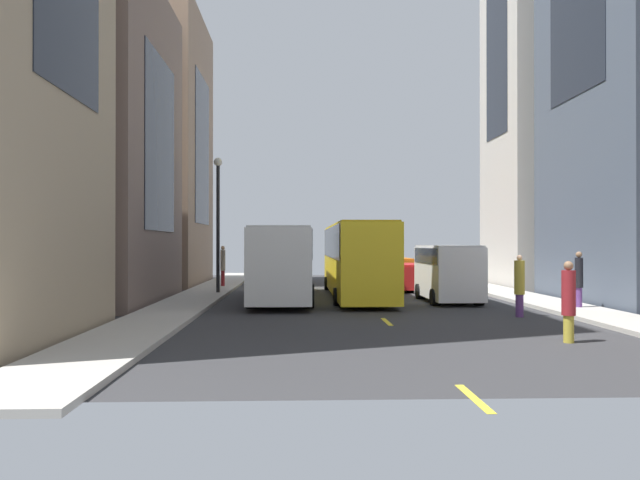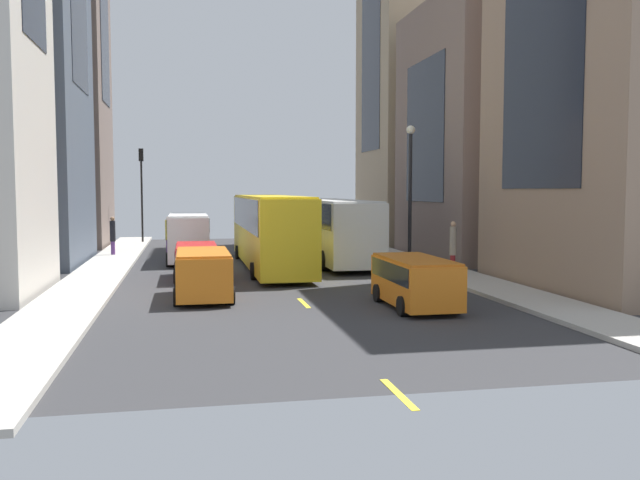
{
  "view_description": "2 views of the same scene",
  "coord_description": "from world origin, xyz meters",
  "px_view_note": "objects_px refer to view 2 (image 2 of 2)",
  "views": [
    {
      "loc": [
        -3.03,
        -31.67,
        2.66
      ],
      "look_at": [
        -1.75,
        3.7,
        2.86
      ],
      "focal_mm": 35.27,
      "sensor_mm": 36.0,
      "label": 1
    },
    {
      "loc": [
        3.91,
        33.01,
        3.87
      ],
      "look_at": [
        -1.9,
        3.81,
        1.66
      ],
      "focal_mm": 37.85,
      "sensor_mm": 36.0,
      "label": 2
    }
  ],
  "objects_px": {
    "pedestrian_waiting_curb": "(453,246)",
    "traffic_light_near_corner": "(141,178)",
    "car_red_1": "(197,259)",
    "pedestrian_walking_far": "(113,234)",
    "delivery_van_white": "(188,235)",
    "pedestrian_crossing_mid": "(182,229)",
    "streetcar_yellow": "(269,225)",
    "car_orange_0": "(203,271)",
    "city_bus_white": "(332,225)",
    "car_orange_2": "(415,278)",
    "pedestrian_crossing_near": "(168,234)"
  },
  "relations": [
    {
      "from": "streetcar_yellow",
      "to": "car_orange_2",
      "type": "relative_size",
      "value": 3.34
    },
    {
      "from": "streetcar_yellow",
      "to": "pedestrian_waiting_curb",
      "type": "xyz_separation_m",
      "value": [
        -7.3,
        5.92,
        -0.69
      ]
    },
    {
      "from": "car_orange_2",
      "to": "pedestrian_waiting_curb",
      "type": "height_order",
      "value": "pedestrian_waiting_curb"
    },
    {
      "from": "streetcar_yellow",
      "to": "delivery_van_white",
      "type": "xyz_separation_m",
      "value": [
        3.95,
        -2.99,
        -0.61
      ]
    },
    {
      "from": "delivery_van_white",
      "to": "pedestrian_crossing_mid",
      "type": "relative_size",
      "value": 2.46
    },
    {
      "from": "car_red_1",
      "to": "pedestrian_crossing_mid",
      "type": "bearing_deg",
      "value": -87.7
    },
    {
      "from": "pedestrian_waiting_curb",
      "to": "delivery_van_white",
      "type": "bearing_deg",
      "value": -99.54
    },
    {
      "from": "pedestrian_waiting_curb",
      "to": "pedestrian_walking_far",
      "type": "relative_size",
      "value": 1.08
    },
    {
      "from": "city_bus_white",
      "to": "traffic_light_near_corner",
      "type": "distance_m",
      "value": 18.52
    },
    {
      "from": "car_orange_0",
      "to": "delivery_van_white",
      "type": "bearing_deg",
      "value": -87.84
    },
    {
      "from": "pedestrian_waiting_curb",
      "to": "traffic_light_near_corner",
      "type": "bearing_deg",
      "value": -118.43
    },
    {
      "from": "city_bus_white",
      "to": "delivery_van_white",
      "type": "relative_size",
      "value": 2.26
    },
    {
      "from": "city_bus_white",
      "to": "car_orange_2",
      "type": "relative_size",
      "value": 2.81
    },
    {
      "from": "traffic_light_near_corner",
      "to": "pedestrian_waiting_curb",
      "type": "bearing_deg",
      "value": 122.71
    },
    {
      "from": "car_red_1",
      "to": "pedestrian_waiting_curb",
      "type": "relative_size",
      "value": 1.78
    },
    {
      "from": "car_orange_0",
      "to": "pedestrian_crossing_near",
      "type": "distance_m",
      "value": 18.26
    },
    {
      "from": "car_orange_2",
      "to": "pedestrian_crossing_near",
      "type": "xyz_separation_m",
      "value": [
        8.44,
        -21.32,
        0.21
      ]
    },
    {
      "from": "pedestrian_crossing_near",
      "to": "pedestrian_crossing_mid",
      "type": "height_order",
      "value": "pedestrian_crossing_near"
    },
    {
      "from": "delivery_van_white",
      "to": "pedestrian_walking_far",
      "type": "xyz_separation_m",
      "value": [
        4.27,
        -3.96,
        -0.19
      ]
    },
    {
      "from": "delivery_van_white",
      "to": "pedestrian_crossing_mid",
      "type": "height_order",
      "value": "delivery_van_white"
    },
    {
      "from": "delivery_van_white",
      "to": "car_red_1",
      "type": "bearing_deg",
      "value": 92.73
    },
    {
      "from": "pedestrian_crossing_mid",
      "to": "pedestrian_walking_far",
      "type": "bearing_deg",
      "value": 61.57
    },
    {
      "from": "car_orange_2",
      "to": "pedestrian_crossing_mid",
      "type": "relative_size",
      "value": 1.98
    },
    {
      "from": "streetcar_yellow",
      "to": "pedestrian_waiting_curb",
      "type": "distance_m",
      "value": 9.42
    },
    {
      "from": "car_orange_0",
      "to": "pedestrian_crossing_near",
      "type": "bearing_deg",
      "value": -84.82
    },
    {
      "from": "car_red_1",
      "to": "streetcar_yellow",
      "type": "bearing_deg",
      "value": -133.72
    },
    {
      "from": "pedestrian_crossing_mid",
      "to": "pedestrian_crossing_near",
      "type": "bearing_deg",
      "value": 80.33
    },
    {
      "from": "pedestrian_waiting_curb",
      "to": "traffic_light_near_corner",
      "type": "xyz_separation_m",
      "value": [
        14.43,
        -22.48,
        3.28
      ]
    },
    {
      "from": "car_orange_0",
      "to": "pedestrian_waiting_curb",
      "type": "relative_size",
      "value": 1.78
    },
    {
      "from": "streetcar_yellow",
      "to": "car_orange_0",
      "type": "relative_size",
      "value": 3.42
    },
    {
      "from": "pedestrian_crossing_mid",
      "to": "streetcar_yellow",
      "type": "bearing_deg",
      "value": 104.26
    },
    {
      "from": "delivery_van_white",
      "to": "streetcar_yellow",
      "type": "bearing_deg",
      "value": 142.87
    },
    {
      "from": "car_red_1",
      "to": "pedestrian_crossing_near",
      "type": "relative_size",
      "value": 1.88
    },
    {
      "from": "pedestrian_crossing_near",
      "to": "car_orange_0",
      "type": "bearing_deg",
      "value": 56.75
    },
    {
      "from": "pedestrian_crossing_near",
      "to": "car_orange_2",
      "type": "bearing_deg",
      "value": 73.17
    },
    {
      "from": "car_red_1",
      "to": "pedestrian_walking_far",
      "type": "relative_size",
      "value": 1.93
    },
    {
      "from": "delivery_van_white",
      "to": "traffic_light_near_corner",
      "type": "bearing_deg",
      "value": -76.76
    },
    {
      "from": "city_bus_white",
      "to": "streetcar_yellow",
      "type": "height_order",
      "value": "streetcar_yellow"
    },
    {
      "from": "city_bus_white",
      "to": "streetcar_yellow",
      "type": "distance_m",
      "value": 4.0
    },
    {
      "from": "city_bus_white",
      "to": "pedestrian_walking_far",
      "type": "distance_m",
      "value": 12.95
    },
    {
      "from": "city_bus_white",
      "to": "pedestrian_crossing_near",
      "type": "bearing_deg",
      "value": -39.41
    },
    {
      "from": "pedestrian_walking_far",
      "to": "city_bus_white",
      "type": "bearing_deg",
      "value": -44.38
    },
    {
      "from": "pedestrian_crossing_mid",
      "to": "traffic_light_near_corner",
      "type": "height_order",
      "value": "traffic_light_near_corner"
    },
    {
      "from": "car_orange_2",
      "to": "traffic_light_near_corner",
      "type": "distance_m",
      "value": 31.02
    },
    {
      "from": "traffic_light_near_corner",
      "to": "car_orange_2",
      "type": "bearing_deg",
      "value": 109.83
    },
    {
      "from": "car_orange_2",
      "to": "pedestrian_waiting_curb",
      "type": "xyz_separation_m",
      "value": [
        -3.99,
        -6.49,
        0.47
      ]
    },
    {
      "from": "car_orange_0",
      "to": "pedestrian_walking_far",
      "type": "xyz_separation_m",
      "value": [
        4.73,
        -16.23,
        0.31
      ]
    },
    {
      "from": "pedestrian_walking_far",
      "to": "pedestrian_crossing_mid",
      "type": "bearing_deg",
      "value": 43.27
    },
    {
      "from": "delivery_van_white",
      "to": "pedestrian_waiting_curb",
      "type": "distance_m",
      "value": 14.35
    },
    {
      "from": "pedestrian_crossing_mid",
      "to": "car_orange_0",
      "type": "bearing_deg",
      "value": 89.88
    }
  ]
}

